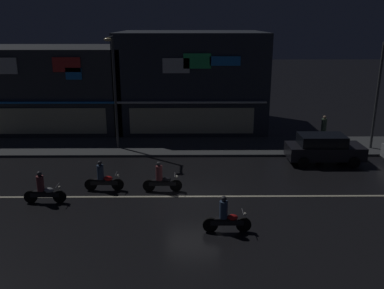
{
  "coord_description": "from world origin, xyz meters",
  "views": [
    {
      "loc": [
        -0.24,
        -17.7,
        7.93
      ],
      "look_at": [
        -0.04,
        3.56,
        1.48
      ],
      "focal_mm": 38.37,
      "sensor_mm": 36.0,
      "label": 1
    }
  ],
  "objects_px": {
    "motorcycle_following": "(226,217)",
    "streetlamp_west": "(114,84)",
    "motorcycle_trailing_far": "(161,179)",
    "traffic_cone": "(319,156)",
    "motorcycle_lead": "(103,178)",
    "parked_car_trailing": "(324,148)",
    "motorcycle_opposite_lane": "(43,190)",
    "streetlamp_mid": "(380,87)",
    "pedestrian_on_sidewalk": "(323,130)"
  },
  "relations": [
    {
      "from": "pedestrian_on_sidewalk",
      "to": "motorcycle_following",
      "type": "bearing_deg",
      "value": -78.61
    },
    {
      "from": "motorcycle_opposite_lane",
      "to": "streetlamp_mid",
      "type": "bearing_deg",
      "value": -153.11
    },
    {
      "from": "streetlamp_mid",
      "to": "traffic_cone",
      "type": "relative_size",
      "value": 11.93
    },
    {
      "from": "streetlamp_west",
      "to": "motorcycle_opposite_lane",
      "type": "distance_m",
      "value": 8.84
    },
    {
      "from": "streetlamp_west",
      "to": "motorcycle_trailing_far",
      "type": "xyz_separation_m",
      "value": [
        3.2,
        -6.54,
        -3.61
      ]
    },
    {
      "from": "parked_car_trailing",
      "to": "motorcycle_opposite_lane",
      "type": "xyz_separation_m",
      "value": [
        -14.34,
        -5.37,
        -0.24
      ]
    },
    {
      "from": "motorcycle_lead",
      "to": "motorcycle_following",
      "type": "relative_size",
      "value": 1.0
    },
    {
      "from": "streetlamp_west",
      "to": "traffic_cone",
      "type": "xyz_separation_m",
      "value": [
        12.2,
        -2.08,
        -3.97
      ]
    },
    {
      "from": "streetlamp_mid",
      "to": "motorcycle_opposite_lane",
      "type": "relative_size",
      "value": 3.45
    },
    {
      "from": "parked_car_trailing",
      "to": "traffic_cone",
      "type": "bearing_deg",
      "value": -72.44
    },
    {
      "from": "streetlamp_west",
      "to": "motorcycle_opposite_lane",
      "type": "bearing_deg",
      "value": -104.54
    },
    {
      "from": "motorcycle_following",
      "to": "motorcycle_lead",
      "type": "bearing_deg",
      "value": -41.74
    },
    {
      "from": "motorcycle_lead",
      "to": "traffic_cone",
      "type": "relative_size",
      "value": 3.45
    },
    {
      "from": "motorcycle_following",
      "to": "motorcycle_trailing_far",
      "type": "height_order",
      "value": "same"
    },
    {
      "from": "motorcycle_lead",
      "to": "motorcycle_trailing_far",
      "type": "bearing_deg",
      "value": -9.57
    },
    {
      "from": "streetlamp_west",
      "to": "pedestrian_on_sidewalk",
      "type": "distance_m",
      "value": 13.86
    },
    {
      "from": "streetlamp_mid",
      "to": "motorcycle_following",
      "type": "relative_size",
      "value": 3.45
    },
    {
      "from": "pedestrian_on_sidewalk",
      "to": "parked_car_trailing",
      "type": "relative_size",
      "value": 0.42
    },
    {
      "from": "streetlamp_west",
      "to": "parked_car_trailing",
      "type": "bearing_deg",
      "value": -11.19
    },
    {
      "from": "parked_car_trailing",
      "to": "motorcycle_following",
      "type": "bearing_deg",
      "value": 51.85
    },
    {
      "from": "parked_car_trailing",
      "to": "motorcycle_lead",
      "type": "relative_size",
      "value": 2.26
    },
    {
      "from": "pedestrian_on_sidewalk",
      "to": "motorcycle_following",
      "type": "height_order",
      "value": "pedestrian_on_sidewalk"
    },
    {
      "from": "streetlamp_west",
      "to": "pedestrian_on_sidewalk",
      "type": "bearing_deg",
      "value": 5.01
    },
    {
      "from": "streetlamp_mid",
      "to": "pedestrian_on_sidewalk",
      "type": "height_order",
      "value": "streetlamp_mid"
    },
    {
      "from": "motorcycle_opposite_lane",
      "to": "motorcycle_trailing_far",
      "type": "distance_m",
      "value": 5.37
    },
    {
      "from": "motorcycle_trailing_far",
      "to": "motorcycle_following",
      "type": "bearing_deg",
      "value": -52.72
    },
    {
      "from": "parked_car_trailing",
      "to": "streetlamp_mid",
      "type": "bearing_deg",
      "value": -150.27
    },
    {
      "from": "motorcycle_trailing_far",
      "to": "motorcycle_opposite_lane",
      "type": "bearing_deg",
      "value": -163.68
    },
    {
      "from": "streetlamp_mid",
      "to": "motorcycle_lead",
      "type": "bearing_deg",
      "value": -158.71
    },
    {
      "from": "motorcycle_lead",
      "to": "motorcycle_trailing_far",
      "type": "distance_m",
      "value": 2.84
    },
    {
      "from": "motorcycle_opposite_lane",
      "to": "traffic_cone",
      "type": "height_order",
      "value": "motorcycle_opposite_lane"
    },
    {
      "from": "motorcycle_following",
      "to": "motorcycle_trailing_far",
      "type": "bearing_deg",
      "value": -60.63
    },
    {
      "from": "motorcycle_opposite_lane",
      "to": "traffic_cone",
      "type": "bearing_deg",
      "value": -153.77
    },
    {
      "from": "streetlamp_west",
      "to": "pedestrian_on_sidewalk",
      "type": "relative_size",
      "value": 3.8
    },
    {
      "from": "streetlamp_west",
      "to": "motorcycle_following",
      "type": "distance_m",
      "value": 12.62
    },
    {
      "from": "streetlamp_mid",
      "to": "motorcycle_opposite_lane",
      "type": "xyz_separation_m",
      "value": [
        -18.15,
        -7.55,
        -3.42
      ]
    },
    {
      "from": "motorcycle_following",
      "to": "streetlamp_west",
      "type": "bearing_deg",
      "value": -65.76
    },
    {
      "from": "motorcycle_lead",
      "to": "motorcycle_opposite_lane",
      "type": "height_order",
      "value": "same"
    },
    {
      "from": "motorcycle_trailing_far",
      "to": "streetlamp_mid",
      "type": "bearing_deg",
      "value": 28.62
    },
    {
      "from": "parked_car_trailing",
      "to": "motorcycle_lead",
      "type": "distance_m",
      "value": 12.59
    },
    {
      "from": "motorcycle_lead",
      "to": "motorcycle_trailing_far",
      "type": "xyz_separation_m",
      "value": [
        2.83,
        -0.14,
        0.0
      ]
    },
    {
      "from": "streetlamp_west",
      "to": "streetlamp_mid",
      "type": "height_order",
      "value": "streetlamp_west"
    },
    {
      "from": "streetlamp_west",
      "to": "pedestrian_on_sidewalk",
      "type": "height_order",
      "value": "streetlamp_west"
    },
    {
      "from": "pedestrian_on_sidewalk",
      "to": "motorcycle_opposite_lane",
      "type": "distance_m",
      "value": 17.87
    },
    {
      "from": "parked_car_trailing",
      "to": "motorcycle_following",
      "type": "height_order",
      "value": "parked_car_trailing"
    },
    {
      "from": "streetlamp_west",
      "to": "motorcycle_trailing_far",
      "type": "relative_size",
      "value": 3.65
    },
    {
      "from": "parked_car_trailing",
      "to": "motorcycle_opposite_lane",
      "type": "bearing_deg",
      "value": 20.54
    },
    {
      "from": "motorcycle_opposite_lane",
      "to": "motorcycle_trailing_far",
      "type": "relative_size",
      "value": 1.0
    },
    {
      "from": "motorcycle_opposite_lane",
      "to": "streetlamp_west",
      "type": "bearing_deg",
      "value": -100.24
    },
    {
      "from": "streetlamp_mid",
      "to": "traffic_cone",
      "type": "xyz_separation_m",
      "value": [
        -3.93,
        -1.83,
        -3.77
      ]
    }
  ]
}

